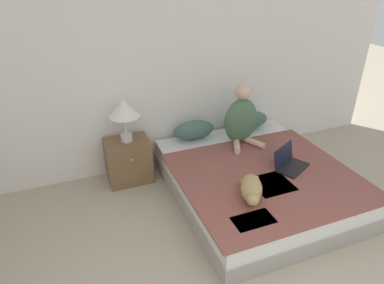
% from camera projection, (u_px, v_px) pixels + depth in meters
% --- Properties ---
extents(wall_back, '(6.17, 0.05, 2.55)m').
position_uv_depth(wall_back, '(155.00, 62.00, 3.74)').
color(wall_back, white).
rests_on(wall_back, ground_plane).
extents(bed, '(1.72, 1.95, 0.37)m').
position_uv_depth(bed, '(255.00, 181.00, 3.64)').
color(bed, '#9E998E').
rests_on(bed, ground_plane).
extents(pillow_near, '(0.51, 0.24, 0.21)m').
position_uv_depth(pillow_near, '(194.00, 130.00, 4.06)').
color(pillow_near, '#42665B').
rests_on(pillow_near, bed).
extents(pillow_far, '(0.51, 0.24, 0.21)m').
position_uv_depth(pillow_far, '(249.00, 120.00, 4.31)').
color(pillow_far, '#42665B').
rests_on(pillow_far, bed).
extents(person_sitting, '(0.40, 0.39, 0.71)m').
position_uv_depth(person_sitting, '(241.00, 119.00, 3.89)').
color(person_sitting, '#476B4C').
rests_on(person_sitting, bed).
extents(cat_tabby, '(0.38, 0.47, 0.19)m').
position_uv_depth(cat_tabby, '(251.00, 189.00, 3.03)').
color(cat_tabby, tan).
rests_on(cat_tabby, bed).
extents(laptop_open, '(0.43, 0.38, 0.22)m').
position_uv_depth(laptop_open, '(290.00, 163.00, 3.51)').
color(laptop_open, black).
rests_on(laptop_open, bed).
extents(nightstand, '(0.48, 0.38, 0.51)m').
position_uv_depth(nightstand, '(128.00, 161.00, 3.88)').
color(nightstand, brown).
rests_on(nightstand, ground_plane).
extents(table_lamp, '(0.33, 0.33, 0.48)m').
position_uv_depth(table_lamp, '(124.00, 110.00, 3.59)').
color(table_lamp, beige).
rests_on(table_lamp, nightstand).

